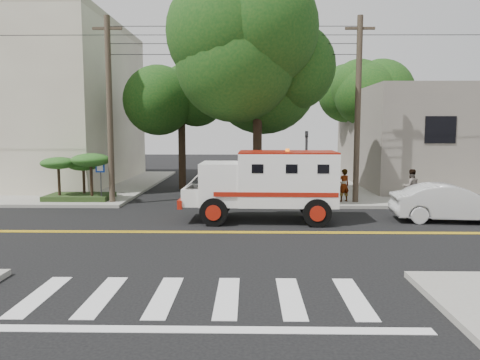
{
  "coord_description": "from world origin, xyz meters",
  "views": [
    {
      "loc": [
        1.07,
        -16.51,
        3.73
      ],
      "look_at": [
        0.72,
        2.68,
        1.6
      ],
      "focal_mm": 35.0,
      "sensor_mm": 36.0,
      "label": 1
    }
  ],
  "objects_px": {
    "armored_truck": "(267,182)",
    "pedestrian_b": "(411,187)",
    "pedestrian_a": "(344,185)",
    "parked_sedan": "(451,203)"
  },
  "relations": [
    {
      "from": "pedestrian_a",
      "to": "pedestrian_b",
      "type": "height_order",
      "value": "pedestrian_b"
    },
    {
      "from": "pedestrian_a",
      "to": "armored_truck",
      "type": "bearing_deg",
      "value": 27.53
    },
    {
      "from": "armored_truck",
      "to": "pedestrian_b",
      "type": "xyz_separation_m",
      "value": [
        6.92,
        3.37,
        -0.62
      ]
    },
    {
      "from": "pedestrian_a",
      "to": "parked_sedan",
      "type": "bearing_deg",
      "value": 110.98
    },
    {
      "from": "parked_sedan",
      "to": "pedestrian_a",
      "type": "xyz_separation_m",
      "value": [
        -3.45,
        4.11,
        0.2
      ]
    },
    {
      "from": "parked_sedan",
      "to": "pedestrian_b",
      "type": "bearing_deg",
      "value": 12.55
    },
    {
      "from": "armored_truck",
      "to": "pedestrian_b",
      "type": "distance_m",
      "value": 7.72
    },
    {
      "from": "pedestrian_b",
      "to": "armored_truck",
      "type": "bearing_deg",
      "value": 21.24
    },
    {
      "from": "parked_sedan",
      "to": "pedestrian_a",
      "type": "distance_m",
      "value": 5.37
    },
    {
      "from": "pedestrian_b",
      "to": "pedestrian_a",
      "type": "bearing_deg",
      "value": -18.88
    }
  ]
}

